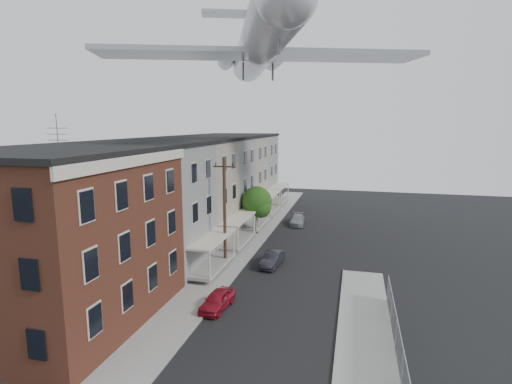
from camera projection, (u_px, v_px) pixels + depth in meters
sidewalk_left at (246, 244)px, 38.97m from camera, size 3.00×62.00×0.12m
sidewalk_right at (366, 369)px, 19.11m from camera, size 3.00×26.00×0.12m
curb_left at (260, 245)px, 38.62m from camera, size 0.15×62.00×0.14m
curb_right at (335, 364)px, 19.46m from camera, size 0.15×26.00×0.14m
corner_building at (61, 236)px, 23.42m from camera, size 10.31×12.30×12.15m
row_house_a at (145, 205)px, 32.50m from camera, size 11.98×7.00×10.30m
row_house_b at (181, 191)px, 39.20m from camera, size 11.98×7.00×10.30m
row_house_c at (207, 182)px, 45.89m from camera, size 11.98×7.00×10.30m
row_house_d at (226, 174)px, 52.58m from camera, size 11.98×7.00×10.30m
row_house_e at (241, 169)px, 59.28m from camera, size 11.98×7.00×10.30m
chainlink_fence at (403, 368)px, 17.64m from camera, size 0.06×18.06×1.90m
utility_pole at (225, 211)px, 32.48m from camera, size 1.80×0.26×9.00m
street_tree at (258, 203)px, 42.10m from camera, size 3.22×3.20×5.20m
car_near at (217, 300)px, 25.42m from camera, size 1.71×3.51×1.15m
car_mid at (272, 259)px, 33.14m from camera, size 1.61×3.71×1.19m
car_far at (297, 220)px, 46.84m from camera, size 1.91×4.05×1.14m
airplane at (259, 45)px, 36.19m from camera, size 27.60×31.60×9.20m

